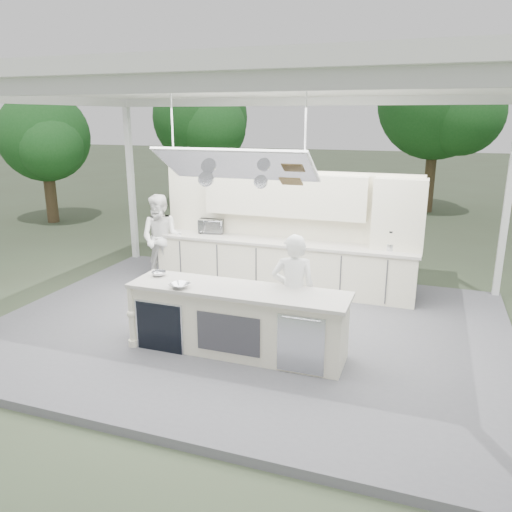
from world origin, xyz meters
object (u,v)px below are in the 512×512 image
at_px(demo_island, 236,320).
at_px(head_chef, 293,293).
at_px(back_counter, 281,264).
at_px(sous_chef, 162,239).

xyz_separation_m(demo_island, head_chef, (0.72, 0.37, 0.37)).
relative_size(back_counter, sous_chef, 2.89).
bearing_deg(sous_chef, back_counter, -2.17).
height_order(demo_island, head_chef, head_chef).
bearing_deg(sous_chef, demo_island, -54.34).
height_order(demo_island, sous_chef, sous_chef).
xyz_separation_m(demo_island, back_counter, (-0.18, 2.81, 0.00)).
height_order(back_counter, head_chef, head_chef).
bearing_deg(head_chef, sous_chef, -47.42).
height_order(back_counter, sous_chef, sous_chef).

